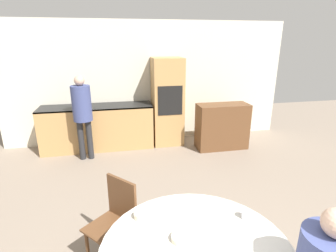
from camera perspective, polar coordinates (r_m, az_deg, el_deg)
wall_back at (r=5.84m, az=-4.29°, el=9.36°), size 6.21×0.05×2.60m
kitchen_counter at (r=5.66m, az=-15.01°, el=-0.13°), size 2.26×0.60×0.92m
oven_unit at (r=5.64m, az=-0.14°, el=5.25°), size 0.63×0.59×1.86m
sideboard at (r=5.60m, az=11.68°, el=-0.08°), size 1.06×0.45×0.95m
chair_far_left at (r=2.81m, az=-11.31°, el=-19.00°), size 0.56×0.56×0.91m
person_standing at (r=5.05m, az=-18.17°, el=3.51°), size 0.35×0.35×1.60m
cup at (r=2.43m, az=16.63°, el=-17.94°), size 0.08×0.08×0.08m
bowl_near at (r=2.16m, az=2.98°, el=-23.15°), size 0.16×0.16×0.04m
bowl_centre at (r=2.37m, az=-5.75°, el=-18.72°), size 0.13×0.13×0.05m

